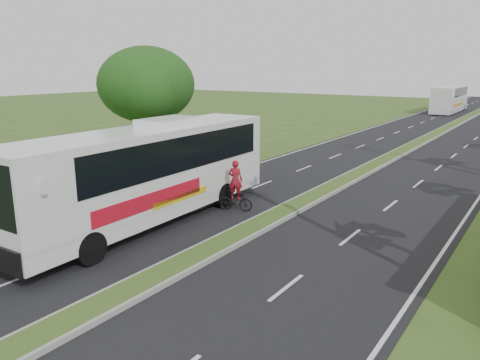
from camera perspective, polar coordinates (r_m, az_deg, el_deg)
The scene contains 8 objects.
ground at distance 15.88m, azimuth -5.64°, elevation -9.78°, with size 180.00×180.00×0.00m, color #35501D.
road_asphalt at distance 33.11m, azimuth 17.12°, elevation 2.14°, with size 14.00×160.00×0.02m, color black.
median_strip at distance 33.09m, azimuth 17.13°, elevation 2.29°, with size 1.20×160.00×0.18m.
lane_edge_left at distance 35.60m, azimuth 6.79°, elevation 3.42°, with size 0.12×160.00×0.01m, color silver.
shade_tree at distance 30.20m, azimuth -11.47°, elevation 11.02°, with size 6.30×6.00×7.54m.
coach_bus_main at distance 19.16m, azimuth -10.95°, elevation 1.44°, with size 3.12×13.13×4.22m.
coach_bus_far at distance 72.28m, azimuth 24.22°, elevation 9.13°, with size 2.70×12.18×3.55m.
motorcyclist at distance 20.72m, azimuth -0.56°, elevation -1.47°, with size 1.63×0.90×2.32m.
Camera 1 is at (9.44, -11.10, 6.32)m, focal length 35.00 mm.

